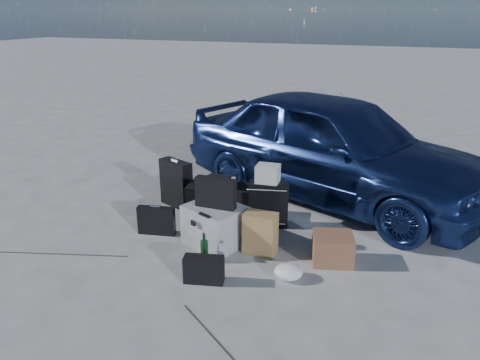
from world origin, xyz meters
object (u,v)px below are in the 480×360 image
at_px(briefcase, 156,221).
at_px(cardboard_box, 333,249).
at_px(pelican_case, 215,225).
at_px(green_bottle, 204,247).
at_px(suitcase_left, 176,183).
at_px(suitcase_right, 269,204).
at_px(duffel_bag, 220,201).
at_px(car, 332,146).

xyz_separation_m(briefcase, cardboard_box, (1.88, 0.11, -0.02)).
bearing_deg(cardboard_box, briefcase, -176.51).
distance_m(pelican_case, green_bottle, 0.40).
xyz_separation_m(suitcase_left, suitcase_right, (1.24, -0.13, -0.03)).
xyz_separation_m(duffel_bag, cardboard_box, (1.45, -0.58, -0.05)).
height_order(car, green_bottle, car).
relative_size(duffel_bag, green_bottle, 2.50).
distance_m(pelican_case, duffel_bag, 0.69).
bearing_deg(briefcase, cardboard_box, -9.35).
height_order(suitcase_right, duffel_bag, suitcase_right).
relative_size(pelican_case, suitcase_right, 1.09).
height_order(duffel_bag, green_bottle, duffel_bag).
distance_m(car, suitcase_right, 1.29).
relative_size(pelican_case, cardboard_box, 1.51).
height_order(briefcase, duffel_bag, duffel_bag).
distance_m(suitcase_left, suitcase_right, 1.25).
bearing_deg(pelican_case, suitcase_left, 160.55).
bearing_deg(briefcase, car, 37.03).
height_order(car, suitcase_right, car).
height_order(pelican_case, cardboard_box, pelican_case).
bearing_deg(suitcase_left, cardboard_box, 3.23).
bearing_deg(suitcase_left, duffel_bag, 13.48).
xyz_separation_m(car, briefcase, (-1.51, -1.79, -0.52)).
relative_size(pelican_case, suitcase_left, 0.98).
relative_size(pelican_case, duffel_bag, 0.75).
bearing_deg(suitcase_right, suitcase_left, 159.05).
height_order(car, pelican_case, car).
bearing_deg(duffel_bag, green_bottle, -85.57).
bearing_deg(car, briefcase, 160.26).
xyz_separation_m(suitcase_left, cardboard_box, (2.07, -0.66, -0.15)).
relative_size(car, cardboard_box, 10.60).
height_order(cardboard_box, green_bottle, green_bottle).
bearing_deg(pelican_case, briefcase, -155.24).
distance_m(briefcase, duffel_bag, 0.82).
distance_m(pelican_case, suitcase_right, 0.71).
relative_size(pelican_case, green_bottle, 1.88).
height_order(pelican_case, green_bottle, pelican_case).
height_order(briefcase, suitcase_right, suitcase_right).
distance_m(suitcase_left, cardboard_box, 2.18).
bearing_deg(suitcase_left, briefcase, -55.50).
bearing_deg(suitcase_right, car, 53.17).
bearing_deg(suitcase_left, pelican_case, -19.13).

